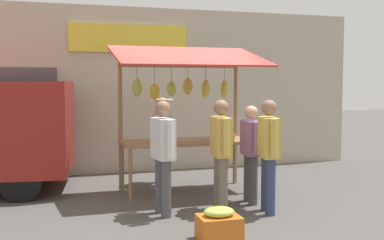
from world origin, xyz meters
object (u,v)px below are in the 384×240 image
object	(u,v)px
produce_crate_near	(219,225)
vendor_with_sunhat	(162,133)
shopper_with_shopping_bag	(251,148)
shopper_in_striped_shirt	(269,148)
market_stall	(186,100)
shopper_with_ponytail	(163,150)
shopper_in_grey_tee	(221,147)

from	to	relation	value
produce_crate_near	vendor_with_sunhat	bearing A→B (deg)	-92.35
shopper_with_shopping_bag	shopper_in_striped_shirt	xyz separation A→B (m)	(0.00, 0.60, 0.08)
market_stall	shopper_with_ponytail	distance (m)	1.67
produce_crate_near	shopper_in_grey_tee	bearing A→B (deg)	-111.76
market_stall	shopper_in_grey_tee	world-z (taller)	market_stall
vendor_with_sunhat	produce_crate_near	size ratio (longest dim) A/B	3.17
shopper_in_grey_tee	shopper_in_striped_shirt	bearing A→B (deg)	-110.52
shopper_with_ponytail	shopper_in_grey_tee	xyz separation A→B (m)	(-0.86, 0.02, 0.00)
vendor_with_sunhat	shopper_in_grey_tee	size ratio (longest dim) A/B	0.99
shopper_with_shopping_bag	produce_crate_near	world-z (taller)	shopper_with_shopping_bag
vendor_with_sunhat	shopper_with_ponytail	world-z (taller)	shopper_with_ponytail
shopper_with_shopping_bag	shopper_with_ponytail	bearing A→B (deg)	107.15
market_stall	shopper_with_shopping_bag	world-z (taller)	market_stall
vendor_with_sunhat	shopper_with_shopping_bag	distance (m)	2.03
shopper_with_shopping_bag	shopper_in_grey_tee	size ratio (longest dim) A/B	0.93
shopper_in_grey_tee	produce_crate_near	distance (m)	1.52
shopper_in_striped_shirt	produce_crate_near	bearing A→B (deg)	142.48
shopper_with_shopping_bag	vendor_with_sunhat	bearing A→B (deg)	34.85
vendor_with_sunhat	shopper_in_striped_shirt	size ratio (longest dim) A/B	0.98
market_stall	vendor_with_sunhat	bearing A→B (deg)	-71.00
shopper_with_ponytail	shopper_with_shopping_bag	xyz separation A→B (m)	(-1.46, -0.27, -0.07)
shopper_in_striped_shirt	shopper_with_shopping_bag	bearing A→B (deg)	12.57
shopper_with_ponytail	shopper_with_shopping_bag	bearing A→B (deg)	-84.79
market_stall	produce_crate_near	bearing A→B (deg)	81.72
vendor_with_sunhat	shopper_in_grey_tee	world-z (taller)	shopper_in_grey_tee
shopper_in_grey_tee	vendor_with_sunhat	bearing A→B (deg)	16.18
market_stall	shopper_with_ponytail	size ratio (longest dim) A/B	1.55
market_stall	vendor_with_sunhat	size ratio (longest dim) A/B	1.57
market_stall	shopper_with_shopping_bag	bearing A→B (deg)	123.32
market_stall	shopper_in_grey_tee	size ratio (longest dim) A/B	1.55
shopper_in_striped_shirt	produce_crate_near	size ratio (longest dim) A/B	3.22
shopper_with_shopping_bag	shopper_in_grey_tee	distance (m)	0.67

